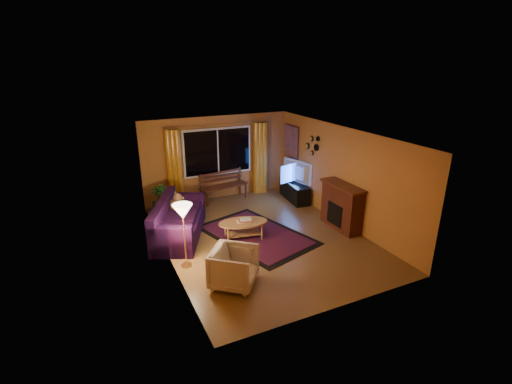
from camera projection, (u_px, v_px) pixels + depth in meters
name	position (u px, v px, depth m)	size (l,w,h in m)	color
floor	(261.00, 237.00, 8.99)	(4.50, 6.00, 0.02)	brown
ceiling	(262.00, 134.00, 8.13)	(4.50, 6.00, 0.02)	white
wall_back	(217.00, 158.00, 11.11)	(4.50, 0.02, 2.50)	#C67A36
wall_left	(163.00, 203.00, 7.65)	(0.02, 6.00, 2.50)	#C67A36
wall_right	(341.00, 175.00, 9.46)	(0.02, 6.00, 2.50)	#C67A36
window	(218.00, 152.00, 10.99)	(2.00, 0.02, 1.30)	black
curtain_rod	(218.00, 125.00, 10.68)	(0.03, 0.03, 3.20)	#BF8C3F
curtain_left	(174.00, 169.00, 10.51)	(0.36, 0.36, 2.24)	orange
curtain_right	(260.00, 158.00, 11.59)	(0.36, 0.36, 2.24)	orange
bench	(224.00, 193.00, 11.20)	(1.49, 0.44, 0.45)	#4A2113
potted_plant	(160.00, 200.00, 10.20)	(0.45, 0.45, 0.80)	#235B1E
sofa	(179.00, 219.00, 8.86)	(0.96, 2.24, 0.91)	black
dog	(175.00, 202.00, 9.23)	(0.32, 0.44, 0.48)	brown
armchair	(234.00, 266.00, 6.95)	(0.80, 0.75, 0.82)	beige
floor_lamp	(184.00, 236.00, 7.49)	(0.23, 0.23, 1.36)	#BF8C3F
rug	(256.00, 235.00, 9.05)	(1.78, 2.81, 0.02)	#620915
coffee_table	(243.00, 230.00, 8.84)	(1.17, 1.17, 0.43)	#B97E49
tv_console	(294.00, 191.00, 11.22)	(0.43, 1.30, 0.54)	black
television	(295.00, 172.00, 11.02)	(1.16, 0.15, 0.67)	black
fireplace	(342.00, 207.00, 9.28)	(0.40, 1.20, 1.10)	maroon
mirror_cluster	(312.00, 144.00, 10.36)	(0.06, 0.60, 0.56)	black
painting	(291.00, 142.00, 11.39)	(0.04, 0.76, 0.96)	#E45A19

